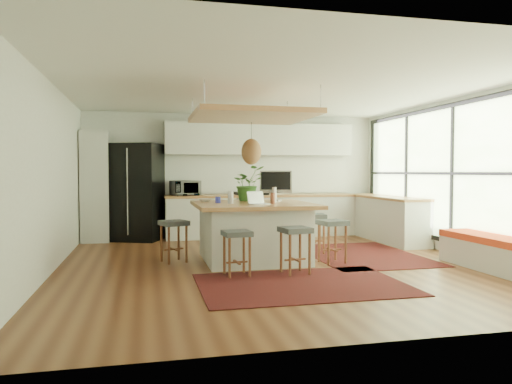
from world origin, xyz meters
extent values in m
plane|color=#532A17|center=(0.00, 0.00, 0.00)|extent=(7.00, 7.00, 0.00)
plane|color=white|center=(0.00, 0.00, 2.70)|extent=(7.00, 7.00, 0.00)
plane|color=silver|center=(0.00, 3.50, 1.35)|extent=(6.50, 0.00, 6.50)
plane|color=silver|center=(0.00, -3.50, 1.35)|extent=(6.50, 0.00, 6.50)
plane|color=silver|center=(-3.25, 0.00, 1.35)|extent=(0.00, 7.00, 7.00)
plane|color=silver|center=(3.25, 0.00, 1.35)|extent=(0.00, 7.00, 7.00)
cube|color=silver|center=(-2.95, 3.18, 1.12)|extent=(0.55, 0.60, 2.25)
cube|color=silver|center=(0.55, 3.18, 0.44)|extent=(4.20, 0.60, 0.88)
cube|color=#945B34|center=(0.55, 3.18, 0.90)|extent=(4.24, 0.64, 0.05)
cube|color=white|center=(0.55, 3.48, 1.35)|extent=(4.20, 0.02, 0.80)
cube|color=silver|center=(0.55, 3.32, 2.15)|extent=(4.20, 0.34, 0.70)
cube|color=silver|center=(2.93, 2.00, 0.44)|extent=(0.60, 2.50, 0.88)
cube|color=#945B34|center=(2.93, 2.00, 0.90)|extent=(0.64, 2.54, 0.05)
cube|color=black|center=(-0.03, -1.38, 0.01)|extent=(2.60, 1.80, 0.01)
cube|color=black|center=(1.66, 0.46, 0.01)|extent=(1.80, 2.60, 0.01)
imported|color=#A5A5AA|center=(-1.13, 3.15, 1.12)|extent=(0.64, 0.47, 0.39)
imported|color=#1E4C19|center=(-0.25, 0.92, 1.16)|extent=(0.72, 0.76, 0.47)
imported|color=white|center=(-0.99, 0.85, 0.96)|extent=(0.24, 0.24, 0.05)
cylinder|color=#2F34BC|center=(-0.82, 0.51, 1.03)|extent=(0.07, 0.07, 0.19)
cylinder|color=white|center=(-0.67, 0.26, 1.03)|extent=(0.07, 0.07, 0.19)
cylinder|color=brown|center=(-0.02, 0.11, 1.03)|extent=(0.07, 0.07, 0.19)
cylinder|color=white|center=(0.08, 0.46, 1.03)|extent=(0.07, 0.07, 0.19)
camera|label=1|loc=(-1.96, -7.15, 1.43)|focal=33.92mm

